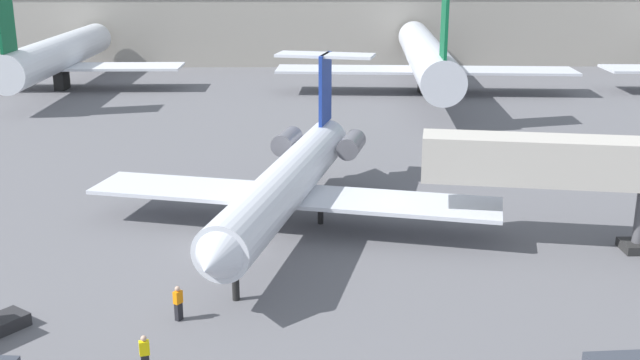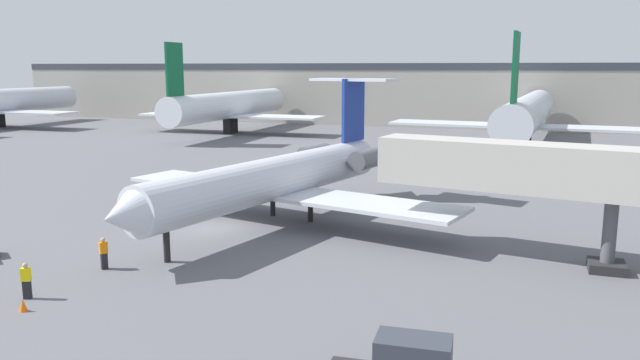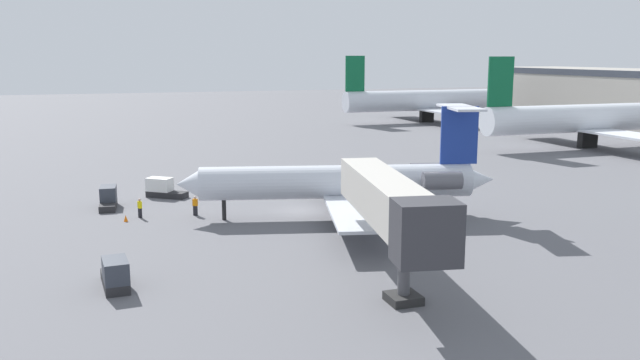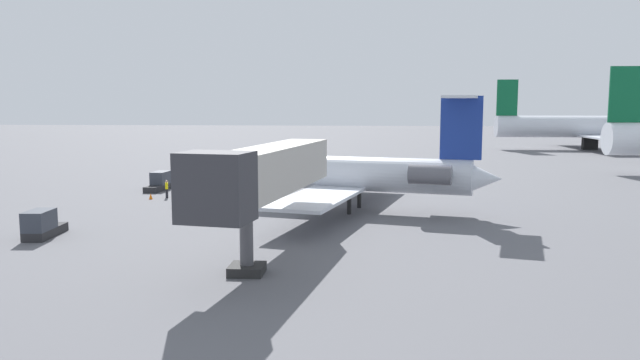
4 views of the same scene
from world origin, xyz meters
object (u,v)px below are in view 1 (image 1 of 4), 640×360
Objects in this scene: ground_crew_loader at (178,303)px; parked_airliner_west_mid at (59,54)px; jet_bridge at (598,164)px; regional_jet at (290,178)px; ground_crew_marshaller at (145,354)px; parked_airliner_centre at (425,56)px.

parked_airliner_west_mid reaches higher than ground_crew_loader.
jet_bridge is 10.34× the size of ground_crew_loader.
jet_bridge is 24.06m from ground_crew_loader.
ground_crew_loader is (-4.90, -12.13, -2.32)m from regional_jet.
regional_jet is 57.96m from parked_airliner_west_mid.
ground_crew_loader is at bearing 82.88° from ground_crew_marshaller.
parked_airliner_west_mid is at bearing 120.56° from regional_jet.
regional_jet is 17.78m from ground_crew_marshaller.
jet_bridge is 26.56m from ground_crew_marshaller.
regional_jet is 17.65m from jet_bridge.
ground_crew_marshaller is 0.04× the size of parked_airliner_centre.
parked_airliner_west_mid is at bearing 111.60° from ground_crew_loader.
parked_airliner_centre is at bearing 71.14° from ground_crew_loader.
parked_airliner_centre reaches higher than regional_jet.
jet_bridge is at bearing 30.21° from ground_crew_marshaller.
ground_crew_marshaller is (-22.67, -13.20, -4.13)m from jet_bridge.
ground_crew_loader is (-22.10, -8.57, -4.13)m from jet_bridge.
jet_bridge is 0.49× the size of parked_airliner_west_mid.
parked_airliner_centre is (-2.06, 50.06, -0.50)m from jet_bridge.
parked_airliner_west_mid reaches higher than ground_crew_marshaller.
ground_crew_loader is at bearing -68.40° from parked_airliner_west_mid.
parked_airliner_centre reaches higher than jet_bridge.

